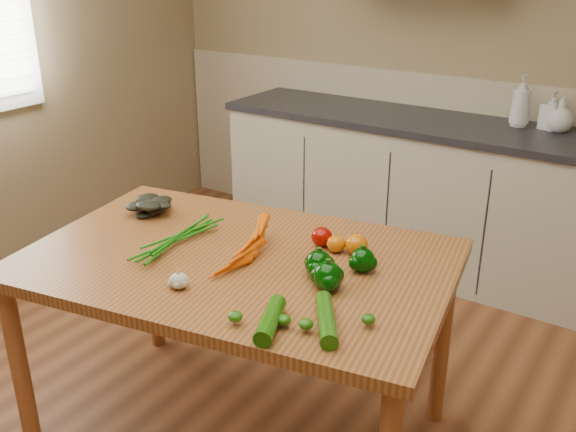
% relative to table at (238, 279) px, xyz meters
% --- Properties ---
extents(room, '(4.04, 5.04, 2.64)m').
position_rel_table_xyz_m(room, '(-0.05, -0.18, 0.54)').
color(room, brown).
rests_on(room, ground).
extents(counter_run, '(2.84, 0.64, 1.14)m').
position_rel_table_xyz_m(counter_run, '(0.16, 1.84, -0.25)').
color(counter_run, '#B0A993').
rests_on(counter_run, ground).
extents(table, '(1.63, 1.20, 0.80)m').
position_rel_table_xyz_m(table, '(0.00, 0.00, 0.00)').
color(table, '#94572B').
rests_on(table, ground).
extents(soap_bottle_a, '(0.12, 0.12, 0.28)m').
position_rel_table_xyz_m(soap_bottle_a, '(0.43, 1.96, 0.33)').
color(soap_bottle_a, silver).
rests_on(soap_bottle_a, counter_run).
extents(soap_bottle_b, '(0.11, 0.12, 0.20)m').
position_rel_table_xyz_m(soap_bottle_b, '(0.58, 1.99, 0.29)').
color(soap_bottle_b, silver).
rests_on(soap_bottle_b, counter_run).
extents(soap_bottle_c, '(0.14, 0.14, 0.18)m').
position_rel_table_xyz_m(soap_bottle_c, '(0.64, 1.97, 0.28)').
color(soap_bottle_c, silver).
rests_on(soap_bottle_c, counter_run).
extents(carrot_bunch, '(0.31, 0.26, 0.07)m').
position_rel_table_xyz_m(carrot_bunch, '(-0.05, 0.00, 0.13)').
color(carrot_bunch, '#EB5805').
rests_on(carrot_bunch, table).
extents(leafy_greens, '(0.21, 0.19, 0.11)m').
position_rel_table_xyz_m(leafy_greens, '(-0.53, 0.14, 0.14)').
color(leafy_greens, black).
rests_on(leafy_greens, table).
extents(garlic_bulb, '(0.06, 0.06, 0.05)m').
position_rel_table_xyz_m(garlic_bulb, '(-0.02, -0.28, 0.11)').
color(garlic_bulb, beige).
rests_on(garlic_bulb, table).
extents(pepper_a, '(0.09, 0.09, 0.09)m').
position_rel_table_xyz_m(pepper_a, '(0.31, 0.04, 0.13)').
color(pepper_a, '#023002').
rests_on(pepper_a, table).
extents(pepper_b, '(0.08, 0.08, 0.08)m').
position_rel_table_xyz_m(pepper_b, '(0.42, 0.15, 0.13)').
color(pepper_b, '#023002').
rests_on(pepper_b, table).
extents(pepper_c, '(0.09, 0.09, 0.09)m').
position_rel_table_xyz_m(pepper_c, '(0.38, -0.03, 0.14)').
color(pepper_c, '#023002').
rests_on(pepper_c, table).
extents(tomato_a, '(0.08, 0.08, 0.07)m').
position_rel_table_xyz_m(tomato_a, '(0.20, 0.24, 0.12)').
color(tomato_a, '#850902').
rests_on(tomato_a, table).
extents(tomato_b, '(0.07, 0.07, 0.06)m').
position_rel_table_xyz_m(tomato_b, '(0.27, 0.23, 0.12)').
color(tomato_b, '#C95E05').
rests_on(tomato_b, table).
extents(tomato_c, '(0.08, 0.08, 0.07)m').
position_rel_table_xyz_m(tomato_c, '(0.34, 0.25, 0.13)').
color(tomato_c, '#C95E05').
rests_on(tomato_c, table).
extents(zucchini_a, '(0.18, 0.23, 0.05)m').
position_rel_table_xyz_m(zucchini_a, '(0.49, -0.22, 0.11)').
color(zucchini_a, '#174D08').
rests_on(zucchini_a, table).
extents(zucchini_b, '(0.13, 0.21, 0.05)m').
position_rel_table_xyz_m(zucchini_b, '(0.36, -0.31, 0.12)').
color(zucchini_b, '#174D08').
rests_on(zucchini_b, table).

